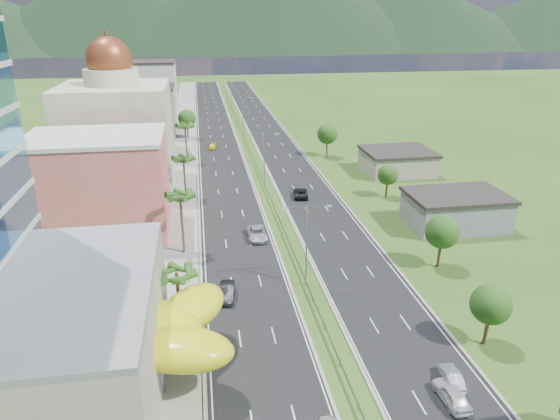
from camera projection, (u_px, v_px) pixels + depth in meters
name	position (u px, v px, depth m)	size (l,w,h in m)	color
ground	(325.00, 330.00, 54.71)	(500.00, 500.00, 0.00)	#2D5119
road_left	(218.00, 141.00, 136.25)	(11.00, 260.00, 0.04)	black
road_right	(272.00, 139.00, 138.50)	(11.00, 260.00, 0.04)	black
sidewalk_left	(183.00, 143.00, 134.81)	(7.00, 260.00, 0.12)	gray
median_guardrail	(252.00, 155.00, 120.61)	(0.10, 216.06, 0.76)	gray
streetlight_median_b	(307.00, 237.00, 61.43)	(6.04, 0.25, 11.00)	gray
streetlight_median_c	(264.00, 154.00, 98.17)	(6.04, 0.25, 11.00)	gray
streetlight_median_d	(243.00, 113.00, 139.51)	(6.04, 0.25, 11.00)	gray
streetlight_median_e	(231.00, 90.00, 180.85)	(6.04, 0.25, 11.00)	gray
lime_canopy	(127.00, 331.00, 46.20)	(18.00, 15.00, 7.40)	#D1D514
pink_shophouse	(100.00, 187.00, 77.16)	(20.00, 15.00, 15.00)	#D96159
domed_building	(118.00, 130.00, 96.88)	(20.00, 20.00, 28.70)	#BEB99E
midrise_grey	(138.00, 122.00, 121.22)	(16.00, 15.00, 16.00)	gray
midrise_beige	(146.00, 112.00, 141.98)	(16.00, 15.00, 13.00)	gray
midrise_white	(151.00, 91.00, 162.19)	(16.00, 15.00, 18.00)	silver
shed_near	(455.00, 211.00, 80.96)	(15.00, 10.00, 5.00)	gray
shed_far	(397.00, 162.00, 108.93)	(14.00, 12.00, 4.40)	gray
palm_tree_b	(177.00, 276.00, 51.63)	(3.60, 3.60, 8.10)	#47301C
palm_tree_c	(180.00, 198.00, 69.48)	(3.60, 3.60, 9.60)	#47301C
palm_tree_d	(183.00, 160.00, 90.96)	(3.60, 3.60, 8.60)	#47301C
palm_tree_e	(185.00, 128.00, 113.65)	(3.60, 3.60, 9.40)	#47301C
leafy_tree_lfar	(187.00, 118.00, 137.61)	(4.90, 4.90, 8.05)	#47301C
leafy_tree_ra	(491.00, 305.00, 50.77)	(4.20, 4.20, 6.90)	#47301C
leafy_tree_rb	(442.00, 232.00, 66.69)	(4.55, 4.55, 7.47)	#47301C
leafy_tree_rc	(388.00, 175.00, 93.16)	(3.85, 3.85, 6.33)	#47301C
leafy_tree_rd	(327.00, 134.00, 119.67)	(4.90, 4.90, 8.05)	#47301C
mountain_ridge	(271.00, 51.00, 477.10)	(860.00, 140.00, 90.00)	black
car_dark_left	(227.00, 292.00, 60.72)	(1.71, 4.91, 1.62)	black
car_silver_mid_left	(257.00, 233.00, 76.93)	(2.68, 5.81, 1.61)	#B6B9BE
car_yellow_far_left	(213.00, 146.00, 128.56)	(1.73, 4.26, 1.24)	gold
car_white_near_right	(452.00, 394.00, 44.33)	(1.89, 4.69, 1.60)	silver
car_silver_right	(452.00, 377.00, 46.61)	(1.43, 4.09, 1.35)	#ACAEB4
car_dark_far_right	(301.00, 193.00, 94.56)	(2.57, 5.57, 1.55)	black
motorcycle	(217.00, 297.00, 59.99)	(0.54, 1.79, 1.14)	black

